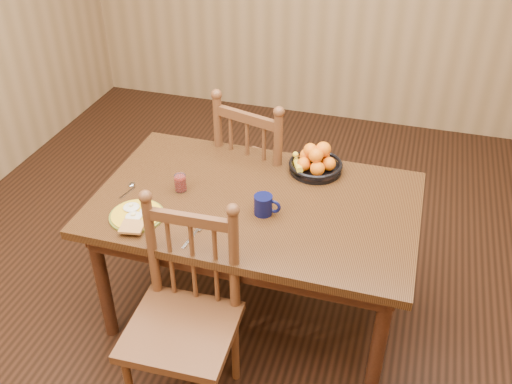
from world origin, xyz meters
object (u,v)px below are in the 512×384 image
(dining_table, at_px, (256,214))
(breakfast_plate, at_px, (137,215))
(chair_far, at_px, (262,175))
(chair_near, at_px, (184,320))
(fruit_bowl, at_px, (315,162))
(coffee_mug, at_px, (264,205))

(dining_table, height_order, breakfast_plate, breakfast_plate)
(chair_far, relative_size, chair_near, 1.04)
(fruit_bowl, bearing_deg, breakfast_plate, -138.32)
(chair_near, bearing_deg, fruit_bowl, 67.33)
(chair_far, xyz_separation_m, fruit_bowl, (0.36, -0.22, 0.29))
(fruit_bowl, bearing_deg, coffee_mug, -109.44)
(dining_table, relative_size, fruit_bowl, 5.52)
(chair_near, bearing_deg, breakfast_plate, 135.21)
(dining_table, bearing_deg, chair_near, -102.79)
(breakfast_plate, xyz_separation_m, fruit_bowl, (0.73, 0.65, 0.04))
(chair_near, bearing_deg, dining_table, 75.09)
(chair_far, xyz_separation_m, coffee_mug, (0.20, -0.67, 0.28))
(dining_table, xyz_separation_m, chair_near, (-0.14, -0.63, -0.16))
(coffee_mug, xyz_separation_m, fruit_bowl, (0.16, 0.45, 0.00))
(dining_table, relative_size, breakfast_plate, 5.41)
(chair_far, bearing_deg, coffee_mug, 122.28)
(dining_table, distance_m, breakfast_plate, 0.60)
(dining_table, height_order, chair_near, chair_near)
(chair_near, relative_size, breakfast_plate, 3.48)
(dining_table, bearing_deg, chair_far, 102.90)
(coffee_mug, bearing_deg, breakfast_plate, -160.27)
(dining_table, distance_m, coffee_mug, 0.18)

